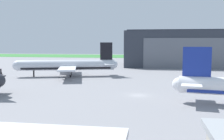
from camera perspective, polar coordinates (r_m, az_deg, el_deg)
ground_plane at (r=66.56m, az=5.62°, el=-5.49°), size 440.00×440.00×0.00m
grass_field_strip at (r=247.51m, az=7.81°, el=2.96°), size 440.00×56.00×0.08m
maintenance_hangar at (r=156.85m, az=18.76°, el=4.47°), size 83.25×42.13×20.45m
airliner_far_right at (r=103.21m, az=-9.87°, el=0.98°), size 39.05×34.46×13.22m
stair_truck at (r=100.15m, az=17.25°, el=-1.15°), size 3.85×3.66×2.09m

